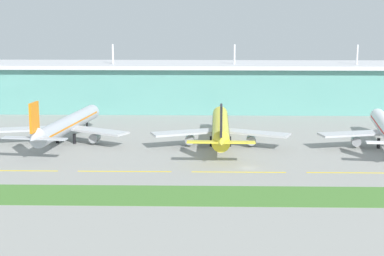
# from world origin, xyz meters

# --- Properties ---
(ground_plane) EXTENTS (600.00, 600.00, 0.00)m
(ground_plane) POSITION_xyz_m (0.00, 0.00, 0.00)
(ground_plane) COLOR gray
(terminal_building) EXTENTS (288.00, 34.00, 31.56)m
(terminal_building) POSITION_xyz_m (-0.00, 109.00, 11.49)
(terminal_building) COLOR #5B9E93
(terminal_building) RESTS_ON ground
(airliner_near_middle) EXTENTS (48.38, 66.51, 18.90)m
(airliner_near_middle) POSITION_xyz_m (-63.01, 35.31, 6.45)
(airliner_near_middle) COLOR #ADB2BC
(airliner_near_middle) RESTS_ON ground
(airliner_center) EXTENTS (48.79, 66.79, 18.90)m
(airliner_center) POSITION_xyz_m (-7.71, 31.47, 6.45)
(airliner_center) COLOR yellow
(airliner_center) RESTS_ON ground
(taxiway_stripe_west) EXTENTS (28.00, 0.70, 0.04)m
(taxiway_stripe_west) POSITION_xyz_m (-71.00, -5.16, 0.02)
(taxiway_stripe_west) COLOR yellow
(taxiway_stripe_west) RESTS_ON ground
(taxiway_stripe_mid_west) EXTENTS (28.00, 0.70, 0.04)m
(taxiway_stripe_mid_west) POSITION_xyz_m (-37.00, -5.16, 0.02)
(taxiway_stripe_mid_west) COLOR yellow
(taxiway_stripe_mid_west) RESTS_ON ground
(taxiway_stripe_centre) EXTENTS (28.00, 0.70, 0.04)m
(taxiway_stripe_centre) POSITION_xyz_m (-3.00, -5.16, 0.02)
(taxiway_stripe_centre) COLOR yellow
(taxiway_stripe_centre) RESTS_ON ground
(taxiway_stripe_mid_east) EXTENTS (28.00, 0.70, 0.04)m
(taxiway_stripe_mid_east) POSITION_xyz_m (31.00, -5.16, 0.02)
(taxiway_stripe_mid_east) COLOR yellow
(taxiway_stripe_mid_east) RESTS_ON ground
(grass_verge) EXTENTS (300.00, 18.00, 0.10)m
(grass_verge) POSITION_xyz_m (0.00, -29.32, 0.05)
(grass_verge) COLOR #477A33
(grass_verge) RESTS_ON ground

